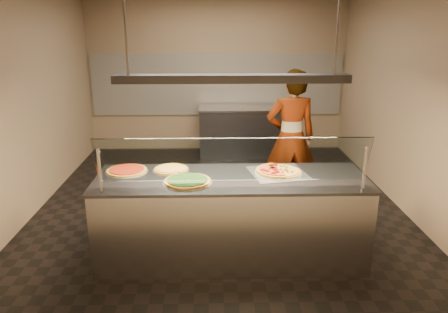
{
  "coord_description": "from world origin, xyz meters",
  "views": [
    {
      "loc": [
        -0.09,
        -5.6,
        2.48
      ],
      "look_at": [
        0.03,
        -0.89,
        1.02
      ],
      "focal_mm": 35.0,
      "sensor_mm": 36.0,
      "label": 1
    }
  ],
  "objects_px": {
    "serving_counter": "(231,218)",
    "half_pizza_pepperoni": "(268,170)",
    "perforated_tray": "(278,173)",
    "heat_lamp_housing": "(232,79)",
    "prep_table": "(240,131)",
    "worker": "(291,138)",
    "sneeze_guard": "(233,160)",
    "pizza_tomato": "(127,170)",
    "pizza_cheese": "(171,169)",
    "pizza_spatula": "(184,172)",
    "pizza_spinach": "(187,181)",
    "half_pizza_sausage": "(289,171)"
  },
  "relations": [
    {
      "from": "serving_counter",
      "to": "prep_table",
      "type": "distance_m",
      "value": 3.9
    },
    {
      "from": "worker",
      "to": "heat_lamp_housing",
      "type": "xyz_separation_m",
      "value": [
        -0.88,
        -1.52,
        1.0
      ]
    },
    {
      "from": "perforated_tray",
      "to": "prep_table",
      "type": "distance_m",
      "value": 3.8
    },
    {
      "from": "pizza_spinach",
      "to": "pizza_tomato",
      "type": "height_order",
      "value": "pizza_spinach"
    },
    {
      "from": "half_pizza_sausage",
      "to": "worker",
      "type": "xyz_separation_m",
      "value": [
        0.26,
        1.4,
        -0.01
      ]
    },
    {
      "from": "pizza_spatula",
      "to": "worker",
      "type": "height_order",
      "value": "worker"
    },
    {
      "from": "pizza_spinach",
      "to": "heat_lamp_housing",
      "type": "distance_m",
      "value": 1.11
    },
    {
      "from": "pizza_cheese",
      "to": "prep_table",
      "type": "relative_size",
      "value": 0.25
    },
    {
      "from": "pizza_tomato",
      "to": "worker",
      "type": "distance_m",
      "value": 2.39
    },
    {
      "from": "pizza_spinach",
      "to": "half_pizza_sausage",
      "type": "bearing_deg",
      "value": 13.34
    },
    {
      "from": "worker",
      "to": "heat_lamp_housing",
      "type": "distance_m",
      "value": 2.02
    },
    {
      "from": "prep_table",
      "to": "heat_lamp_housing",
      "type": "distance_m",
      "value": 4.17
    },
    {
      "from": "serving_counter",
      "to": "perforated_tray",
      "type": "height_order",
      "value": "perforated_tray"
    },
    {
      "from": "pizza_tomato",
      "to": "pizza_spatula",
      "type": "height_order",
      "value": "pizza_spatula"
    },
    {
      "from": "serving_counter",
      "to": "pizza_cheese",
      "type": "height_order",
      "value": "pizza_cheese"
    },
    {
      "from": "worker",
      "to": "sneeze_guard",
      "type": "bearing_deg",
      "value": 59.67
    },
    {
      "from": "pizza_spatula",
      "to": "pizza_spinach",
      "type": "bearing_deg",
      "value": -78.62
    },
    {
      "from": "worker",
      "to": "half_pizza_sausage",
      "type": "bearing_deg",
      "value": 74.44
    },
    {
      "from": "pizza_tomato",
      "to": "pizza_spinach",
      "type": "bearing_deg",
      "value": -27.73
    },
    {
      "from": "serving_counter",
      "to": "sneeze_guard",
      "type": "xyz_separation_m",
      "value": [
        0.0,
        -0.34,
        0.76
      ]
    },
    {
      "from": "serving_counter",
      "to": "pizza_tomato",
      "type": "relative_size",
      "value": 6.19
    },
    {
      "from": "pizza_spinach",
      "to": "heat_lamp_housing",
      "type": "relative_size",
      "value": 0.22
    },
    {
      "from": "sneeze_guard",
      "to": "pizza_tomato",
      "type": "distance_m",
      "value": 1.28
    },
    {
      "from": "serving_counter",
      "to": "half_pizza_sausage",
      "type": "distance_m",
      "value": 0.8
    },
    {
      "from": "pizza_cheese",
      "to": "prep_table",
      "type": "height_order",
      "value": "pizza_cheese"
    },
    {
      "from": "sneeze_guard",
      "to": "half_pizza_pepperoni",
      "type": "distance_m",
      "value": 0.66
    },
    {
      "from": "pizza_tomato",
      "to": "sneeze_guard",
      "type": "bearing_deg",
      "value": -26.5
    },
    {
      "from": "sneeze_guard",
      "to": "perforated_tray",
      "type": "bearing_deg",
      "value": 42.12
    },
    {
      "from": "half_pizza_pepperoni",
      "to": "pizza_spatula",
      "type": "height_order",
      "value": "half_pizza_pepperoni"
    },
    {
      "from": "half_pizza_pepperoni",
      "to": "heat_lamp_housing",
      "type": "distance_m",
      "value": 1.07
    },
    {
      "from": "half_pizza_pepperoni",
      "to": "pizza_cheese",
      "type": "relative_size",
      "value": 1.27
    },
    {
      "from": "pizza_cheese",
      "to": "pizza_tomato",
      "type": "relative_size",
      "value": 0.87
    },
    {
      "from": "sneeze_guard",
      "to": "perforated_tray",
      "type": "height_order",
      "value": "sneeze_guard"
    },
    {
      "from": "pizza_tomato",
      "to": "prep_table",
      "type": "bearing_deg",
      "value": 68.47
    },
    {
      "from": "sneeze_guard",
      "to": "worker",
      "type": "height_order",
      "value": "worker"
    },
    {
      "from": "pizza_cheese",
      "to": "heat_lamp_housing",
      "type": "height_order",
      "value": "heat_lamp_housing"
    },
    {
      "from": "half_pizza_pepperoni",
      "to": "pizza_tomato",
      "type": "distance_m",
      "value": 1.52
    },
    {
      "from": "perforated_tray",
      "to": "heat_lamp_housing",
      "type": "relative_size",
      "value": 0.29
    },
    {
      "from": "worker",
      "to": "heat_lamp_housing",
      "type": "relative_size",
      "value": 0.82
    },
    {
      "from": "sneeze_guard",
      "to": "pizza_tomato",
      "type": "bearing_deg",
      "value": 153.5
    },
    {
      "from": "worker",
      "to": "heat_lamp_housing",
      "type": "height_order",
      "value": "heat_lamp_housing"
    },
    {
      "from": "serving_counter",
      "to": "half_pizza_pepperoni",
      "type": "bearing_deg",
      "value": 16.46
    },
    {
      "from": "serving_counter",
      "to": "half_pizza_pepperoni",
      "type": "xyz_separation_m",
      "value": [
        0.4,
        0.12,
        0.5
      ]
    },
    {
      "from": "pizza_spatula",
      "to": "half_pizza_sausage",
      "type": "bearing_deg",
      "value": 0.65
    },
    {
      "from": "half_pizza_pepperoni",
      "to": "pizza_cheese",
      "type": "bearing_deg",
      "value": 172.92
    },
    {
      "from": "half_pizza_pepperoni",
      "to": "pizza_spatula",
      "type": "distance_m",
      "value": 0.89
    },
    {
      "from": "perforated_tray",
      "to": "worker",
      "type": "xyz_separation_m",
      "value": [
        0.38,
        1.4,
        0.01
      ]
    },
    {
      "from": "sneeze_guard",
      "to": "half_pizza_pepperoni",
      "type": "xyz_separation_m",
      "value": [
        0.4,
        0.46,
        -0.26
      ]
    },
    {
      "from": "sneeze_guard",
      "to": "half_pizza_sausage",
      "type": "xyz_separation_m",
      "value": [
        0.62,
        0.46,
        -0.27
      ]
    },
    {
      "from": "sneeze_guard",
      "to": "prep_table",
      "type": "relative_size",
      "value": 1.66
    }
  ]
}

